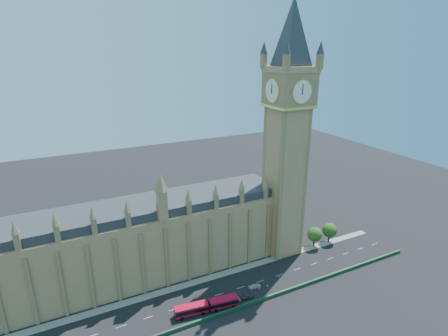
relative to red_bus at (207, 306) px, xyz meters
name	(u,v)px	position (x,y,z in m)	size (l,w,h in m)	color
ground	(208,298)	(2.88, 5.29, -1.80)	(400.00, 400.00, 0.00)	black
palace_westminster	(114,247)	(-22.12, 27.29, 12.07)	(120.00, 20.00, 28.00)	#A0794D
elizabeth_tower	(288,117)	(40.88, 19.28, 52.76)	(20.59, 20.59, 105.00)	#A0794D
bridge_parapet	(220,314)	(2.88, -3.71, -1.20)	(160.00, 0.60, 1.20)	#1E4C2D
kerb_north	(197,281)	(2.88, 14.79, -1.72)	(160.00, 3.00, 0.16)	gray
tree_east_near	(315,234)	(55.10, 15.37, 3.85)	(6.00, 6.00, 8.50)	#382619
tree_east_far	(330,230)	(63.10, 15.37, 3.85)	(6.00, 6.00, 8.50)	#382619
red_bus	(207,306)	(0.00, 0.00, 0.00)	(20.27, 5.46, 3.41)	#BC0C2C
car_grey	(248,297)	(14.37, -0.50, -1.10)	(1.63, 4.06, 1.38)	#3F4146
car_silver	(233,300)	(9.43, 0.04, -1.06)	(1.56, 4.47, 1.47)	#999AA0
car_white	(255,286)	(19.23, 3.07, -1.13)	(1.88, 4.61, 1.34)	silver
cone_a	(279,277)	(30.02, 4.20, -1.45)	(0.56, 0.56, 0.70)	black
cone_b	(259,287)	(20.52, 2.11, -1.42)	(0.58, 0.58, 0.76)	black
cone_c	(267,286)	(23.43, 1.69, -1.45)	(0.56, 0.56, 0.71)	black
cone_d	(259,288)	(20.23, 1.73, -1.46)	(0.52, 0.52, 0.68)	black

